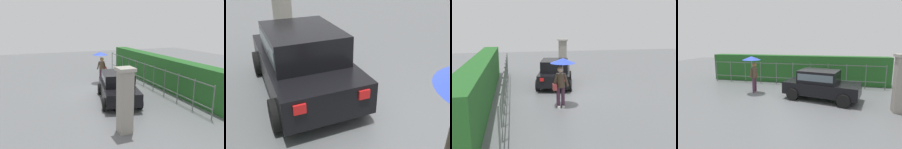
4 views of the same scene
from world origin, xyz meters
The scene contains 6 objects.
ground_plane centered at (0.00, 0.00, 0.00)m, with size 40.00×40.00×0.00m, color slate.
car centered at (1.59, 0.36, 0.80)m, with size 3.97×2.50×1.48m.
pedestrian centered at (-2.26, 0.74, 1.56)m, with size 1.02×1.02×2.08m.
gate_pillar centered at (4.91, -0.74, 1.24)m, with size 0.60×0.60×2.42m.
fence_section centered at (-0.44, 3.05, 0.82)m, with size 11.47×0.05×1.50m.
hedge_row centered at (-0.44, 4.08, 0.95)m, with size 12.42×0.90×1.90m, color #235B23.
Camera 1 is at (11.65, -3.83, 3.86)m, focal length 35.13 mm.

